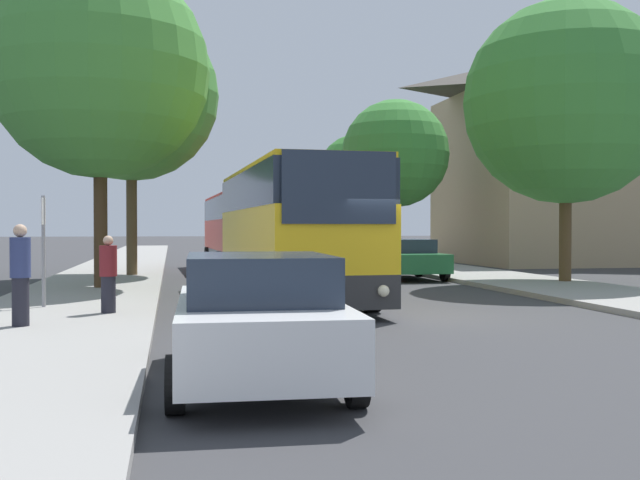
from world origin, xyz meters
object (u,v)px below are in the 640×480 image
object	(u,v)px
tree_right_far	(566,102)
bus_middle	(241,231)
pedestrian_waiting_near	(108,274)
tree_left_near	(131,94)
tree_right_near	(396,154)
tree_right_mid	(360,177)
pedestrian_waiting_far	(20,274)
bus_front	(291,231)
parked_car_left_curb	(257,317)
tree_left_far	(100,70)
bus_stop_sign	(43,238)
parked_car_right_near	(406,258)

from	to	relation	value
tree_right_far	bus_middle	bearing A→B (deg)	134.27
bus_middle	pedestrian_waiting_near	bearing A→B (deg)	-106.35
bus_middle	tree_left_near	distance (m)	7.84
tree_right_near	tree_right_mid	distance (m)	12.14
pedestrian_waiting_far	tree_right_near	world-z (taller)	tree_right_near
bus_front	parked_car_left_curb	bearing A→B (deg)	-103.29
tree_left_far	tree_right_far	xyz separation A→B (m)	(14.92, -0.35, -0.54)
parked_car_left_curb	pedestrian_waiting_far	size ratio (longest dim) A/B	2.50
bus_front	tree_left_far	world-z (taller)	tree_left_far
parked_car_left_curb	tree_left_near	xyz separation A→B (m)	(-2.50, 19.87, 6.12)
tree_right_mid	pedestrian_waiting_far	bearing A→B (deg)	-114.05
bus_stop_sign	tree_left_far	distance (m)	7.40
tree_left_far	tree_right_mid	distance (m)	28.01
bus_front	pedestrian_waiting_far	bearing A→B (deg)	-140.24
tree_right_mid	tree_right_far	size ratio (longest dim) A/B	0.85
parked_car_right_near	tree_right_far	xyz separation A→B (m)	(4.22, -4.00, 5.31)
tree_left_near	tree_right_near	size ratio (longest dim) A/B	1.26
tree_right_mid	tree_right_near	bearing A→B (deg)	-95.96
bus_middle	tree_right_near	distance (m)	8.93
parked_car_left_curb	tree_right_near	xyz separation A→B (m)	(9.75, 26.03, 4.71)
parked_car_right_near	bus_front	bearing A→B (deg)	51.42
bus_front	tree_right_far	bearing A→B (deg)	16.95
bus_middle	bus_stop_sign	xyz separation A→B (m)	(-5.84, -15.22, -0.08)
parked_car_right_near	pedestrian_waiting_far	world-z (taller)	pedestrian_waiting_far
pedestrian_waiting_near	pedestrian_waiting_far	bearing A→B (deg)	-19.17
pedestrian_waiting_near	tree_left_far	size ratio (longest dim) A/B	0.17
bus_middle	tree_left_far	xyz separation A→B (m)	(-5.09, -9.74, 4.85)
bus_front	bus_middle	bearing A→B (deg)	88.35
tree_left_far	tree_right_far	bearing A→B (deg)	-1.33
bus_middle	tree_right_mid	size ratio (longest dim) A/B	1.32
tree_right_far	parked_car_left_curb	bearing A→B (deg)	-130.98
pedestrian_waiting_far	bus_middle	bearing A→B (deg)	-144.83
bus_stop_sign	tree_right_far	xyz separation A→B (m)	(15.67, 5.13, 4.38)
tree_left_far	tree_right_near	world-z (taller)	tree_left_far
bus_front	tree_right_near	size ratio (longest dim) A/B	1.27
pedestrian_waiting_far	tree_right_mid	bearing A→B (deg)	-151.82
pedestrian_waiting_far	bus_front	bearing A→B (deg)	-176.06
pedestrian_waiting_far	tree_right_far	world-z (taller)	tree_right_far
bus_front	parked_car_right_near	size ratio (longest dim) A/B	2.32
parked_car_left_curb	tree_left_near	world-z (taller)	tree_left_near
parked_car_left_curb	tree_left_far	distance (m)	15.42
pedestrian_waiting_near	tree_right_mid	distance (m)	34.14
bus_middle	parked_car_left_curb	xyz separation A→B (m)	(-1.99, -23.69, -0.95)
bus_front	parked_car_right_near	xyz separation A→B (m)	(5.54, 7.34, -1.07)
parked_car_right_near	tree_left_near	size ratio (longest dim) A/B	0.44
bus_front	tree_right_far	size ratio (longest dim) A/B	1.10
tree_right_far	tree_right_near	bearing A→B (deg)	99.47
parked_car_right_near	tree_right_mid	xyz separation A→B (m)	(3.41, 20.50, 4.41)
pedestrian_waiting_far	tree_left_near	bearing A→B (deg)	-132.48
parked_car_left_curb	pedestrian_waiting_far	world-z (taller)	pedestrian_waiting_far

